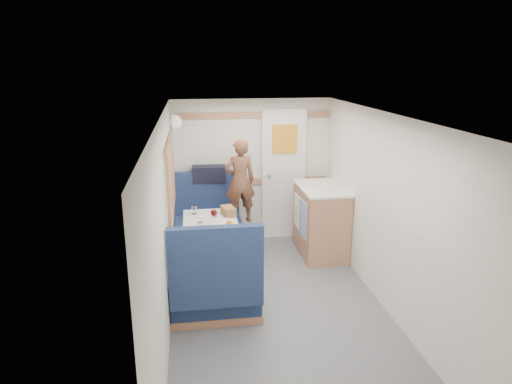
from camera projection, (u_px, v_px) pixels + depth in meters
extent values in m
plane|color=#515156|center=(282.00, 319.00, 4.55)|extent=(4.50, 4.50, 0.00)
plane|color=silver|center=(286.00, 118.00, 4.00)|extent=(4.50, 4.50, 0.00)
cube|color=silver|center=(252.00, 171.00, 6.42)|extent=(2.20, 0.02, 2.00)
cube|color=silver|center=(165.00, 231.00, 4.13)|extent=(0.02, 4.50, 2.00)
cube|color=silver|center=(395.00, 220.00, 4.43)|extent=(0.02, 4.50, 2.00)
cube|color=#936042|center=(252.00, 181.00, 6.44)|extent=(2.15, 0.02, 0.08)
cube|color=#936042|center=(252.00, 115.00, 6.18)|extent=(2.15, 0.02, 0.08)
cube|color=#B3BB9F|center=(170.00, 178.00, 5.01)|extent=(0.04, 1.30, 0.72)
cube|color=white|center=(284.00, 175.00, 6.47)|extent=(0.62, 0.04, 1.86)
cube|color=gold|center=(285.00, 139.00, 6.30)|extent=(0.34, 0.03, 0.40)
cylinder|color=silver|center=(269.00, 175.00, 6.39)|extent=(0.04, 0.10, 0.04)
cube|color=white|center=(210.00, 223.00, 5.22)|extent=(0.62, 0.92, 0.04)
cylinder|color=silver|center=(211.00, 251.00, 5.32)|extent=(0.08, 0.08, 0.66)
cylinder|color=silver|center=(212.00, 277.00, 5.41)|extent=(0.36, 0.36, 0.03)
cube|color=navy|center=(209.00, 236.00, 6.11)|extent=(0.88, 0.50, 0.45)
cube|color=navy|center=(207.00, 200.00, 6.26)|extent=(0.88, 0.10, 0.80)
cube|color=#936042|center=(209.00, 249.00, 6.16)|extent=(0.90, 0.52, 0.08)
cube|color=navy|center=(215.00, 294.00, 4.59)|extent=(0.88, 0.50, 0.45)
cube|color=navy|center=(216.00, 267.00, 4.21)|extent=(0.88, 0.10, 0.80)
cube|color=#936042|center=(216.00, 310.00, 4.64)|extent=(0.90, 0.52, 0.08)
cube|color=#936042|center=(206.00, 183.00, 6.24)|extent=(0.90, 0.14, 0.04)
sphere|color=white|center=(174.00, 122.00, 5.69)|extent=(0.20, 0.20, 0.20)
cube|color=#936042|center=(321.00, 221.00, 6.02)|extent=(0.54, 0.90, 0.90)
cube|color=silver|center=(322.00, 188.00, 5.89)|extent=(0.56, 0.92, 0.03)
cube|color=#5972B2|center=(303.00, 220.00, 5.78)|extent=(0.01, 0.30, 0.48)
cube|color=silver|center=(297.00, 211.00, 6.12)|extent=(0.01, 0.28, 0.44)
imported|color=brown|center=(240.00, 181.00, 5.87)|extent=(0.43, 0.31, 1.10)
cube|color=black|center=(209.00, 174.00, 6.21)|extent=(0.45, 0.23, 0.21)
cube|color=white|center=(219.00, 223.00, 5.12)|extent=(0.28, 0.35, 0.02)
sphere|color=#E05C09|center=(229.00, 223.00, 5.00)|extent=(0.07, 0.07, 0.07)
cube|color=#E5DA84|center=(226.00, 227.00, 4.92)|extent=(0.12, 0.09, 0.04)
cylinder|color=white|center=(214.00, 223.00, 5.13)|extent=(0.06, 0.06, 0.01)
cylinder|color=white|center=(214.00, 219.00, 5.12)|extent=(0.01, 0.01, 0.10)
sphere|color=#41070A|center=(214.00, 213.00, 5.10)|extent=(0.08, 0.08, 0.08)
cylinder|color=white|center=(200.00, 228.00, 4.84)|extent=(0.08, 0.08, 0.12)
cylinder|color=white|center=(194.00, 210.00, 5.46)|extent=(0.06, 0.06, 0.10)
cylinder|color=#8F5414|center=(228.00, 211.00, 5.43)|extent=(0.06, 0.06, 0.09)
cylinder|color=black|center=(215.00, 214.00, 5.34)|extent=(0.03, 0.03, 0.09)
cylinder|color=white|center=(213.00, 216.00, 5.28)|extent=(0.03, 0.03, 0.09)
cube|color=brown|center=(229.00, 211.00, 5.41)|extent=(0.18, 0.26, 0.10)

